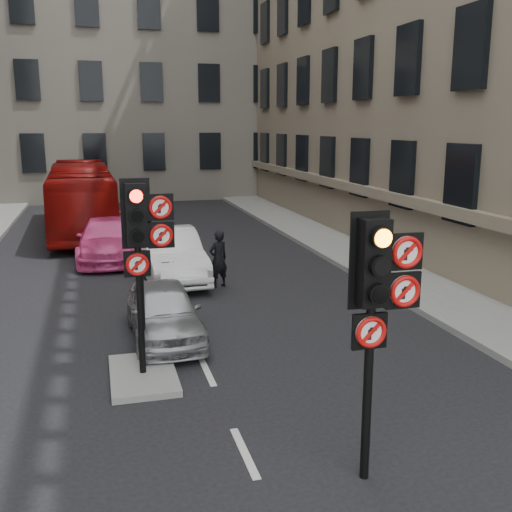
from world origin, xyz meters
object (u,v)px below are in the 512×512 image
signal_near (378,291)px  car_white (170,255)px  motorcyclist (218,259)px  info_sign (143,292)px  car_silver (164,311)px  signal_far (142,235)px  motorcycle (164,275)px  car_pink (107,239)px  bus_red (81,198)px

signal_near → car_white: bearing=96.6°
motorcyclist → info_sign: (-2.53, -5.16, 0.62)m
car_silver → car_white: 5.20m
signal_far → motorcycle: size_ratio=2.07×
car_white → car_pink: 3.79m
car_white → car_pink: bearing=115.1°
car_pink → bus_red: (-0.92, 5.78, 0.78)m
car_silver → info_sign: bearing=-113.7°
signal_far → info_sign: signal_far is taller
signal_far → motorcycle: (0.96, 5.68, -2.18)m
car_pink → info_sign: info_sign is taller
motorcycle → motorcyclist: bearing=10.1°
signal_far → bus_red: 16.38m
bus_red → motorcyclist: (3.93, -10.38, -0.66)m
signal_near → bus_red: signal_near is taller
motorcyclist → info_sign: bearing=40.1°
car_pink → car_silver: bearing=-81.4°
car_silver → signal_far: bearing=-106.3°
signal_near → signal_far: size_ratio=1.00×
car_white → motorcyclist: motorcyclist is taller
car_pink → motorcycle: car_pink is taller
signal_far → info_sign: bearing=88.7°
motorcyclist → info_sign: 5.78m
signal_far → motorcyclist: size_ratio=2.15×
car_silver → motorcycle: (0.42, 3.67, -0.10)m
signal_near → info_sign: size_ratio=1.73×
signal_near → info_sign: bearing=118.6°
signal_near → signal_far: bearing=123.0°
motorcycle → car_silver: bearing=-94.1°
car_white → car_pink: car_white is taller
motorcyclist → info_sign: size_ratio=0.80×
motorcycle → motorcyclist: 1.63m
signal_far → motorcyclist: (2.54, 5.90, -1.87)m
signal_near → bus_red: 20.69m
car_silver → bus_red: (-1.93, 14.27, 0.87)m
motorcycle → signal_far: bearing=-97.3°
car_pink → motorcyclist: bearing=-54.9°
info_sign → car_silver: bearing=75.6°
motorcycle → info_sign: 5.12m
motorcycle → car_white: bearing=78.9°
motorcyclist → signal_far: bearing=42.9°
car_pink → motorcyclist: motorcyclist is taller
car_silver → signal_near: bearing=-72.2°
bus_red → info_sign: bearing=-86.3°
signal_near → bus_red: size_ratio=0.33×
car_silver → motorcyclist: size_ratio=2.20×
car_white → motorcycle: (-0.35, -1.46, -0.25)m
signal_near → motorcyclist: signal_near is taller
bus_red → info_sign: (1.40, -15.53, -0.04)m
signal_far → car_white: signal_far is taller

